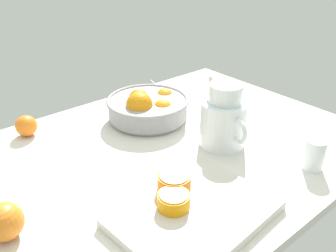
# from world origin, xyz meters

# --- Properties ---
(ground_plane) EXTENTS (1.16, 0.86, 0.03)m
(ground_plane) POSITION_xyz_m (0.00, 0.00, -0.01)
(ground_plane) COLOR silver
(fruit_bowl) EXTENTS (0.27, 0.27, 0.11)m
(fruit_bowl) POSITION_xyz_m (0.06, 0.19, 0.05)
(fruit_bowl) COLOR #99999E
(fruit_bowl) RESTS_ON ground_plane
(juice_pitcher) EXTENTS (0.14, 0.18, 0.20)m
(juice_pitcher) POSITION_xyz_m (0.13, -0.08, 0.07)
(juice_pitcher) COLOR white
(juice_pitcher) RESTS_ON ground_plane
(juice_glass) EXTENTS (0.05, 0.05, 0.09)m
(juice_glass) POSITION_xyz_m (0.22, -0.32, 0.04)
(juice_glass) COLOR white
(juice_glass) RESTS_ON ground_plane
(cutting_board) EXTENTS (0.36, 0.28, 0.02)m
(cutting_board) POSITION_xyz_m (-0.16, -0.26, 0.01)
(cutting_board) COLOR beige
(cutting_board) RESTS_ON ground_plane
(orange_half_0) EXTENTS (0.07, 0.07, 0.04)m
(orange_half_0) POSITION_xyz_m (-0.19, -0.23, 0.04)
(orange_half_0) COLOR orange
(orange_half_0) RESTS_ON cutting_board
(orange_half_1) EXTENTS (0.08, 0.08, 0.04)m
(orange_half_1) POSITION_xyz_m (-0.14, -0.18, 0.04)
(orange_half_1) COLOR orange
(orange_half_1) RESTS_ON cutting_board
(loose_orange_0) EXTENTS (0.07, 0.07, 0.07)m
(loose_orange_0) POSITION_xyz_m (0.27, 0.06, 0.03)
(loose_orange_0) COLOR orange
(loose_orange_0) RESTS_ON ground_plane
(loose_orange_1) EXTENTS (0.08, 0.08, 0.08)m
(loose_orange_1) POSITION_xyz_m (-0.49, -0.05, 0.04)
(loose_orange_1) COLOR orange
(loose_orange_1) RESTS_ON ground_plane
(loose_orange_2) EXTENTS (0.07, 0.07, 0.07)m
(loose_orange_2) POSITION_xyz_m (-0.30, 0.34, 0.03)
(loose_orange_2) COLOR orange
(loose_orange_2) RESTS_ON ground_plane
(spoon) EXTENTS (0.06, 0.15, 0.01)m
(spoon) POSITION_xyz_m (0.26, 0.38, 0.00)
(spoon) COLOR silver
(spoon) RESTS_ON ground_plane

